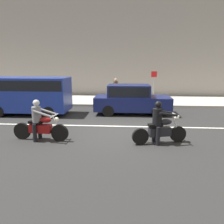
{
  "coord_description": "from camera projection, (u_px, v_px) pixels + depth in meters",
  "views": [
    {
      "loc": [
        0.31,
        -9.21,
        2.89
      ],
      "look_at": [
        -0.31,
        -0.5,
        0.99
      ],
      "focal_mm": 35.44,
      "sensor_mm": 36.0,
      "label": 1
    }
  ],
  "objects": [
    {
      "name": "street_sign_post",
      "position": [
        154.0,
        82.0,
        17.19
      ],
      "size": [
        0.44,
        0.08,
        2.24
      ],
      "color": "gray",
      "rests_on": "sidewalk_slab"
    },
    {
      "name": "motorcycle_with_rider_gray",
      "position": [
        40.0,
        124.0,
        8.45
      ],
      "size": [
        2.21,
        0.7,
        1.59
      ],
      "color": "black",
      "rests_on": "ground_plane"
    },
    {
      "name": "pedestrian_bystander",
      "position": [
        116.0,
        88.0,
        16.26
      ],
      "size": [
        0.34,
        0.34,
        1.74
      ],
      "color": "black",
      "rests_on": "sidewalk_slab"
    },
    {
      "name": "parked_sedan_navy",
      "position": [
        131.0,
        99.0,
        12.96
      ],
      "size": [
        4.39,
        1.82,
        1.72
      ],
      "color": "#11194C",
      "rests_on": "ground_plane"
    },
    {
      "name": "sidewalk_slab",
      "position": [
        123.0,
        101.0,
        17.4
      ],
      "size": [
        40.0,
        4.4,
        0.14
      ],
      "primitive_type": "cube",
      "color": "#A8A399",
      "rests_on": "ground_plane"
    },
    {
      "name": "parked_van_cobalt_blue",
      "position": [
        29.0,
        93.0,
        12.78
      ],
      "size": [
        4.57,
        1.96,
        2.15
      ],
      "color": "navy",
      "rests_on": "ground_plane"
    },
    {
      "name": "motorcycle_with_rider_black_leather",
      "position": [
        160.0,
        126.0,
        8.12
      ],
      "size": [
        2.06,
        0.82,
        1.6
      ],
      "color": "black",
      "rests_on": "ground_plane"
    },
    {
      "name": "lane_marking_stripe",
      "position": [
        120.0,
        126.0,
        10.49
      ],
      "size": [
        18.0,
        0.14,
        0.01
      ],
      "primitive_type": "cube",
      "color": "silver",
      "rests_on": "ground_plane"
    },
    {
      "name": "building_facade",
      "position": [
        125.0,
        42.0,
        19.71
      ],
      "size": [
        40.0,
        1.4,
        9.58
      ],
      "primitive_type": "cube",
      "color": "gray",
      "rests_on": "ground_plane"
    },
    {
      "name": "ground_plane",
      "position": [
        120.0,
        132.0,
        9.62
      ],
      "size": [
        80.0,
        80.0,
        0.0
      ],
      "primitive_type": "plane",
      "color": "#252525"
    }
  ]
}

